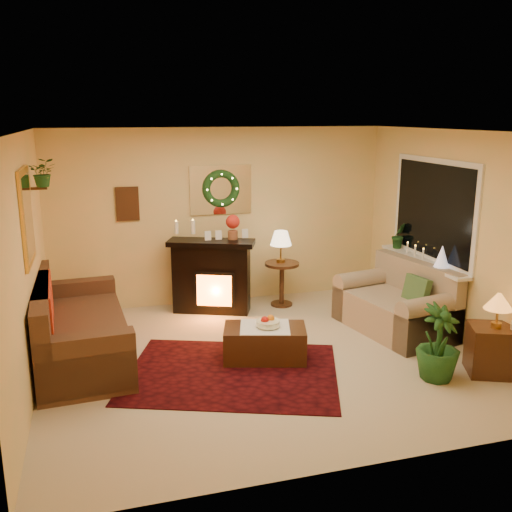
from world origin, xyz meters
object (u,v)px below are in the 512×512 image
object	(u,v)px
fireplace	(211,275)
end_table_square	(489,350)
sofa	(81,324)
loveseat	(395,300)
coffee_table	(265,342)
side_table_round	(282,284)

from	to	relation	value
fireplace	end_table_square	world-z (taller)	fireplace
fireplace	end_table_square	distance (m)	3.80
sofa	loveseat	bearing A→B (deg)	-6.16
loveseat	fireplace	bearing A→B (deg)	136.14
coffee_table	sofa	bearing A→B (deg)	179.54
loveseat	end_table_square	distance (m)	1.49
loveseat	coffee_table	xyz separation A→B (m)	(-1.90, -0.41, -0.21)
fireplace	end_table_square	size ratio (longest dim) A/B	1.98
sofa	end_table_square	world-z (taller)	sofa
side_table_round	coffee_table	distance (m)	1.97
end_table_square	coffee_table	size ratio (longest dim) A/B	0.58
fireplace	side_table_round	size ratio (longest dim) A/B	1.64
fireplace	end_table_square	xyz separation A→B (m)	(2.52, -2.83, -0.28)
coffee_table	side_table_round	bearing A→B (deg)	81.94
end_table_square	coffee_table	bearing A→B (deg)	155.67
side_table_round	end_table_square	distance (m)	3.17
sofa	coffee_table	size ratio (longest dim) A/B	2.36
fireplace	loveseat	size ratio (longest dim) A/B	0.69
sofa	coffee_table	world-z (taller)	sofa
fireplace	side_table_round	bearing A→B (deg)	21.62
side_table_round	sofa	bearing A→B (deg)	-157.31
side_table_round	fireplace	bearing A→B (deg)	179.23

